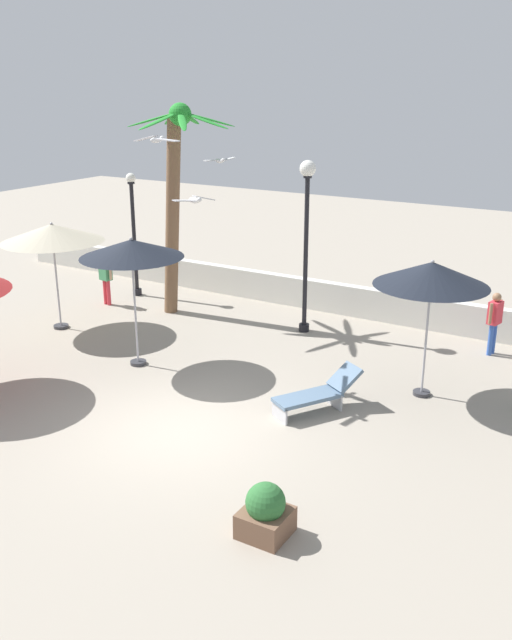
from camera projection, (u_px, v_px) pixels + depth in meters
ground_plane at (181, 429)px, 13.44m from camera, size 56.00×56.00×0.00m
boundary_wall at (350, 300)px, 19.89m from camera, size 25.20×0.30×0.88m
patio_umbrella_0 at (432, 274)px, 14.04m from camera, size 2.37×2.37×2.99m
patio_umbrella_3 at (132, 249)px, 15.61m from camera, size 2.37×2.37×3.08m
patio_umbrella_4 at (52, 233)px, 18.12m from camera, size 2.69×2.69×2.92m
palm_tree_0 at (175, 188)px, 19.00m from camera, size 2.90×2.93×5.88m
lamp_post_1 at (307, 222)px, 17.76m from camera, size 0.42×0.42×4.54m
lamp_post_2 at (134, 231)px, 21.24m from camera, size 0.30×0.30×3.81m
lounge_chair_0 at (318, 393)px, 14.06m from camera, size 1.44×1.89×0.84m
guest_0 at (495, 318)px, 16.83m from camera, size 0.32×0.55×1.58m
guest_2 at (106, 275)px, 20.67m from camera, size 0.55×0.30×1.53m
seagull_0 at (195, 200)px, 13.92m from camera, size 0.43×0.98×0.15m
seagull_1 at (220, 160)px, 18.03m from camera, size 0.48×0.89×0.14m
seagull_2 at (157, 139)px, 14.91m from camera, size 1.37×0.42×0.17m
planter at (265, 512)px, 10.19m from camera, size 0.70×0.70×0.85m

